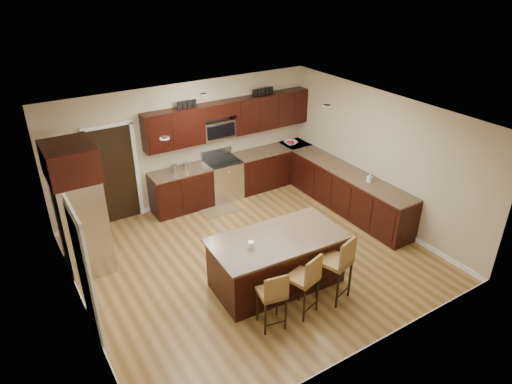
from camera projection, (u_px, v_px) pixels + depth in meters
floor at (254, 259)px, 8.45m from camera, size 6.00×6.00×0.00m
ceiling at (254, 119)px, 7.21m from camera, size 6.00×6.00×0.00m
wall_back at (187, 145)px, 9.90m from camera, size 6.00×0.00×6.00m
wall_left at (73, 247)px, 6.42m from camera, size 0.00×5.50×5.50m
wall_right at (380, 158)px, 9.24m from camera, size 0.00×5.50×5.50m
base_cabinets at (292, 183)px, 10.22m from camera, size 4.02×3.96×0.92m
upper_cabinets at (232, 117)px, 10.04m from camera, size 4.00×0.33×0.80m
range at (223, 179)px, 10.40m from camera, size 0.76×0.64×1.11m
microwave at (218, 129)px, 9.98m from camera, size 0.76×0.31×0.40m
doorway at (114, 175)px, 9.26m from camera, size 0.85×0.03×2.06m
pantry_door at (84, 277)px, 6.35m from camera, size 0.03×0.80×2.04m
letter_decor at (226, 98)px, 9.76m from camera, size 2.20×0.03×0.15m
island at (277, 262)px, 7.63m from camera, size 2.26×1.26×0.92m
stool_left at (273, 294)px, 6.61m from camera, size 0.44×0.44×1.01m
stool_mid at (306, 278)px, 6.87m from camera, size 0.50×0.50×1.08m
stool_right at (339, 262)px, 7.14m from camera, size 0.55×0.55×1.18m
refrigerator at (79, 208)px, 7.71m from camera, size 0.79×0.95×2.35m
floor_mat at (219, 210)px, 10.08m from camera, size 0.83×0.57×0.01m
fruit_bowl at (291, 143)px, 11.06m from camera, size 0.32×0.32×0.08m
soap_bottle at (370, 178)px, 9.19m from camera, size 0.10×0.10×0.19m
canister_tall at (174, 168)px, 9.61m from camera, size 0.12×0.12×0.18m
canister_short at (186, 166)px, 9.74m from camera, size 0.11×0.11×0.16m
island_jar at (251, 244)px, 7.15m from camera, size 0.10×0.10×0.10m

